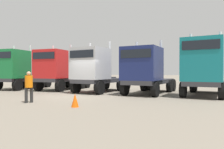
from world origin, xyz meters
TOP-DOWN VIEW (x-y plane):
  - ground at (0.00, 0.00)m, footprint 200.00×200.00m
  - semi_truck_green at (-8.27, 2.76)m, footprint 2.98×5.92m
  - semi_truck_red at (-4.12, 3.41)m, footprint 2.66×6.06m
  - semi_truck_silver at (-0.03, 2.74)m, footprint 3.27×6.01m
  - semi_truck_navy at (4.00, 2.80)m, footprint 3.19×6.51m
  - semi_truck_teal at (7.91, 2.93)m, footprint 3.22×6.64m
  - visitor_in_hivis at (-0.81, -3.63)m, footprint 0.55×0.55m
  - traffic_cone_mid at (2.26, -3.98)m, footprint 0.36×0.36m

SIDE VIEW (x-z plane):
  - ground at x=0.00m, z-range 0.00..0.00m
  - traffic_cone_mid at x=2.26m, z-range 0.00..0.63m
  - visitor_in_hivis at x=-0.81m, z-range 0.13..1.81m
  - semi_truck_navy at x=4.00m, z-range -0.22..3.74m
  - semi_truck_silver at x=-0.03m, z-range -0.23..3.84m
  - semi_truck_red at x=-4.12m, z-range -0.21..3.89m
  - semi_truck_green at x=-8.27m, z-range -0.21..4.00m
  - semi_truck_teal at x=7.91m, z-range -0.22..4.15m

